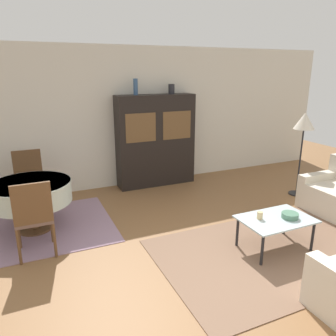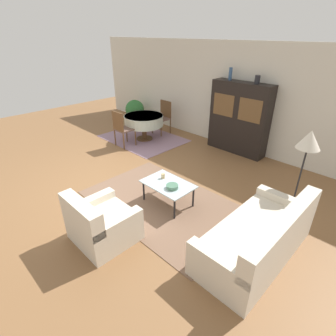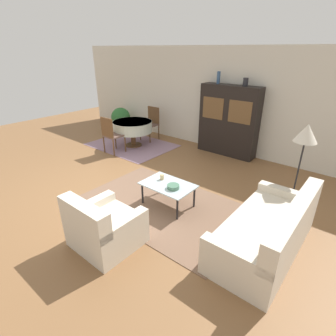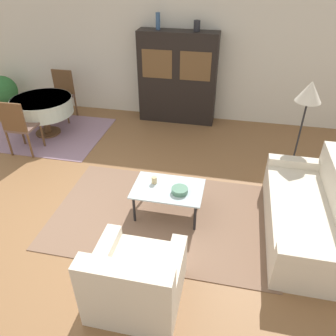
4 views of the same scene
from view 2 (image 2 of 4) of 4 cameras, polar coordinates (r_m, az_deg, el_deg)
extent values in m
plane|color=brown|center=(5.64, -11.78, -3.81)|extent=(14.00, 14.00, 0.00)
cube|color=beige|center=(7.57, 11.19, 15.46)|extent=(10.00, 0.06, 2.70)
cube|color=brown|center=(4.98, -0.92, -7.71)|extent=(3.00, 1.91, 0.01)
cube|color=gray|center=(8.01, -5.45, 6.46)|extent=(2.36, 1.76, 0.01)
cube|color=beige|center=(4.08, 18.21, -14.89)|extent=(0.90, 1.95, 0.45)
cube|color=beige|center=(3.73, 23.96, -12.17)|extent=(0.20, 1.95, 0.41)
cube|color=beige|center=(3.30, 11.13, -19.35)|extent=(0.90, 0.16, 0.12)
cube|color=beige|center=(4.60, 24.06, -6.28)|extent=(0.90, 0.16, 0.12)
cube|color=beige|center=(4.24, -13.64, -12.29)|extent=(0.88, 0.85, 0.44)
cube|color=beige|center=(3.88, -18.36, -9.57)|extent=(0.88, 0.20, 0.39)
cube|color=beige|center=(4.34, -16.65, -7.12)|extent=(0.16, 0.85, 0.12)
cube|color=beige|center=(3.82, -11.11, -11.71)|extent=(0.16, 0.85, 0.12)
cylinder|color=black|center=(4.99, -5.31, -4.90)|extent=(0.04, 0.04, 0.40)
cylinder|color=black|center=(4.50, 1.42, -8.82)|extent=(0.04, 0.04, 0.40)
cylinder|color=black|center=(5.27, -1.20, -2.86)|extent=(0.04, 0.04, 0.40)
cylinder|color=black|center=(4.81, 5.52, -6.30)|extent=(0.04, 0.04, 0.40)
cube|color=silver|center=(4.77, 0.00, -3.48)|extent=(0.93, 0.61, 0.02)
cube|color=black|center=(7.06, 15.18, 10.37)|extent=(1.55, 0.39, 1.80)
cube|color=brown|center=(6.99, 11.96, 13.27)|extent=(0.59, 0.01, 0.54)
cube|color=brown|center=(6.63, 17.39, 11.84)|extent=(0.59, 0.01, 0.54)
cylinder|color=brown|center=(7.94, -5.11, 6.44)|extent=(0.48, 0.48, 0.03)
cylinder|color=brown|center=(7.87, -5.17, 7.77)|extent=(0.14, 0.14, 0.42)
cylinder|color=beige|center=(7.76, -5.29, 10.28)|extent=(1.12, 1.12, 0.30)
cylinder|color=beige|center=(7.72, -5.33, 11.23)|extent=(1.13, 1.13, 0.03)
cylinder|color=brown|center=(7.73, -8.97, 7.29)|extent=(0.04, 0.04, 0.45)
cylinder|color=brown|center=(7.43, -7.09, 6.56)|extent=(0.04, 0.04, 0.45)
cylinder|color=brown|center=(7.52, -11.44, 6.48)|extent=(0.04, 0.04, 0.45)
cylinder|color=brown|center=(7.21, -9.60, 5.70)|extent=(0.04, 0.04, 0.45)
cube|color=brown|center=(7.39, -9.42, 8.31)|extent=(0.44, 0.44, 0.04)
cube|color=brown|center=(7.19, -10.88, 9.93)|extent=(0.44, 0.04, 0.50)
cylinder|color=brown|center=(8.04, -1.51, 8.41)|extent=(0.04, 0.04, 0.45)
cylinder|color=brown|center=(8.32, -3.46, 9.05)|extent=(0.04, 0.04, 0.45)
cylinder|color=brown|center=(8.30, 0.53, 9.07)|extent=(0.04, 0.04, 0.45)
cylinder|color=brown|center=(8.58, -1.43, 9.67)|extent=(0.04, 0.04, 0.45)
cube|color=brown|center=(8.23, -1.49, 10.69)|extent=(0.44, 0.44, 0.04)
cube|color=brown|center=(8.29, -0.49, 12.76)|extent=(0.44, 0.04, 0.50)
cylinder|color=black|center=(5.27, 25.11, -8.47)|extent=(0.28, 0.28, 0.02)
cylinder|color=black|center=(4.95, 26.56, -2.51)|extent=(0.03, 0.03, 1.24)
cone|color=silver|center=(4.66, 28.47, 5.46)|extent=(0.37, 0.37, 0.30)
cylinder|color=tan|center=(4.91, -1.08, -1.71)|extent=(0.07, 0.07, 0.10)
cylinder|color=#4C7A60|center=(4.61, 0.93, -4.05)|extent=(0.21, 0.21, 0.07)
cylinder|color=#33517A|center=(7.03, 13.44, 19.33)|extent=(0.08, 0.08, 0.30)
cylinder|color=#232328|center=(6.68, 18.88, 17.77)|extent=(0.12, 0.12, 0.19)
cylinder|color=beige|center=(9.52, -7.10, 10.39)|extent=(0.27, 0.27, 0.18)
sphere|color=#2D6B33|center=(9.41, -7.24, 12.54)|extent=(0.65, 0.65, 0.65)
camera|label=1|loc=(5.73, -46.58, 12.94)|focal=35.00mm
camera|label=3|loc=(0.47, -72.26, -29.21)|focal=28.00mm
camera|label=4|loc=(2.22, -62.12, 17.80)|focal=35.00mm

